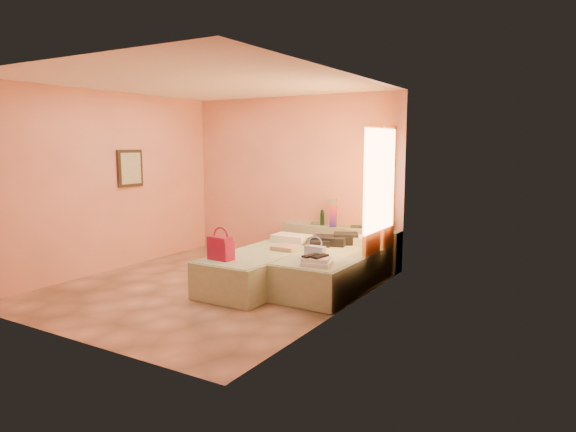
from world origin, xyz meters
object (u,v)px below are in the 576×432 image
water_bottle (322,218)px  blue_handbag (315,252)px  bed_left (262,269)px  magenta_handbag (221,248)px  headboard_ledge (339,246)px  green_book (356,227)px  flower_vase (388,222)px  bed_right (333,271)px  towel_stack (317,261)px

water_bottle → blue_handbag: size_ratio=0.93×
bed_left → magenta_handbag: (-0.19, -0.68, 0.40)m
water_bottle → magenta_handbag: 2.38m
headboard_ledge → blue_handbag: size_ratio=7.71×
green_book → blue_handbag: 1.78m
blue_handbag → flower_vase: bearing=76.7°
flower_vase → magenta_handbag: (-1.38, -2.40, -0.14)m
bed_left → bed_right: (0.90, 0.41, 0.00)m
flower_vase → towel_stack: 2.07m
green_book → flower_vase: bearing=-26.5°
bed_left → water_bottle: 1.76m
bed_right → blue_handbag: 0.55m
headboard_ledge → bed_right: bearing=-67.8°
bed_left → magenta_handbag: magenta_handbag is taller
green_book → towel_stack: size_ratio=0.56×
bed_right → flower_vase: bearing=77.4°
headboard_ledge → bed_right: 1.39m
water_bottle → magenta_handbag: bearing=-96.3°
water_bottle → blue_handbag: 1.88m
bed_right → green_book: bearing=100.2°
headboard_ledge → water_bottle: bearing=-177.0°
bed_right → towel_stack: size_ratio=5.71×
blue_handbag → green_book: bearing=94.1°
water_bottle → towel_stack: size_ratio=0.71×
headboard_ledge → green_book: size_ratio=10.53×
headboard_ledge → towel_stack: headboard_ledge is taller
headboard_ledge → blue_handbag: bearing=-74.8°
bed_right → towel_stack: (0.13, -0.73, 0.30)m
bed_left → flower_vase: size_ratio=7.00×
magenta_handbag → headboard_ledge: bearing=81.0°
flower_vase → magenta_handbag: size_ratio=0.87×
water_bottle → magenta_handbag: (-0.26, -2.36, -0.12)m
headboard_ledge → bed_left: (-0.38, -1.70, -0.08)m
headboard_ledge → water_bottle: size_ratio=8.27×
headboard_ledge → flower_vase: (0.82, 0.03, 0.47)m
bed_left → blue_handbag: (0.84, -0.02, 0.34)m
headboard_ledge → magenta_handbag: (-0.57, -2.38, 0.33)m
magenta_handbag → towel_stack: 1.28m
flower_vase → magenta_handbag: flower_vase is taller
bed_right → magenta_handbag: 1.59m
headboard_ledge → green_book: bearing=11.4°
green_book → bed_right: bearing=-103.0°
bed_left → towel_stack: (1.03, -0.32, 0.30)m
bed_right → blue_handbag: bearing=-97.9°
green_book → magenta_handbag: size_ratio=0.60×
blue_handbag → bed_left: bearing=176.9°
bed_right → flower_vase: 1.45m
water_bottle → flower_vase: bearing=2.2°
headboard_ledge → blue_handbag: blue_handbag is taller
magenta_handbag → bed_left: bearing=78.6°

